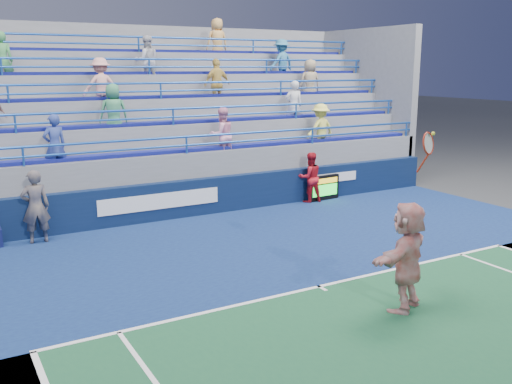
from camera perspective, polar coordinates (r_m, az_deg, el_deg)
ground at (r=11.71m, az=6.32°, el=-9.47°), size 120.00×120.00×0.00m
sponsor_wall at (r=16.99m, az=-6.54°, el=-0.59°), size 18.00×0.32×1.10m
bleacher_stand at (r=20.28m, az=-10.84°, el=4.24°), size 18.00×5.60×6.13m
serve_speed_board at (r=19.05m, az=6.79°, el=0.41°), size 1.21×0.22×0.84m
tennis_player at (r=10.67m, az=14.86°, el=-6.22°), size 1.95×1.33×3.25m
line_judge at (r=15.23m, az=-21.18°, el=-1.39°), size 0.69×0.46×1.88m
ball_girl at (r=18.67m, az=5.42°, el=1.46°), size 0.88×0.74×1.65m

